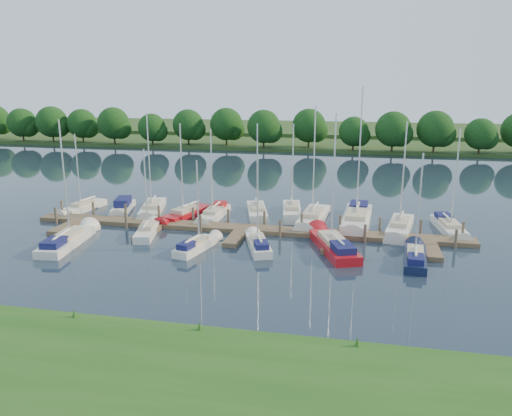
% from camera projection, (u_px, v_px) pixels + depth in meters
% --- Properties ---
extents(ground, '(260.00, 260.00, 0.00)m').
position_uv_depth(ground, '(219.00, 261.00, 37.70)').
color(ground, '#1B2637').
rests_on(ground, ground).
extents(near_bank, '(90.00, 10.00, 0.50)m').
position_uv_depth(near_bank, '(121.00, 377.00, 22.46)').
color(near_bank, '#1D4E16').
rests_on(near_bank, ground).
extents(dock, '(40.00, 6.00, 0.40)m').
position_uv_depth(dock, '(241.00, 231.00, 44.59)').
color(dock, '#4A3829').
rests_on(dock, ground).
extents(mooring_pilings, '(38.24, 2.84, 2.00)m').
position_uv_depth(mooring_pilings, '(244.00, 223.00, 45.56)').
color(mooring_pilings, '#473D33').
rests_on(mooring_pilings, ground).
extents(far_shore, '(180.00, 30.00, 0.60)m').
position_uv_depth(far_shore, '(313.00, 142.00, 108.78)').
color(far_shore, '#2A451A').
rests_on(far_shore, ground).
extents(distant_hill, '(220.00, 40.00, 1.40)m').
position_uv_depth(distant_hill, '(322.00, 130.00, 132.39)').
color(distant_hill, '#314D21').
rests_on(distant_hill, ground).
extents(treeline, '(147.41, 9.41, 8.15)m').
position_uv_depth(treeline, '(303.00, 130.00, 96.48)').
color(treeline, '#38281C').
rests_on(treeline, ground).
extents(sailboat_n_0, '(2.49, 6.56, 8.36)m').
position_uv_depth(sailboat_n_0, '(83.00, 208.00, 52.32)').
color(sailboat_n_0, silver).
rests_on(sailboat_n_0, ground).
extents(motorboat, '(2.99, 6.03, 1.76)m').
position_uv_depth(motorboat, '(123.00, 208.00, 51.87)').
color(motorboat, silver).
rests_on(motorboat, ground).
extents(sailboat_n_2, '(3.73, 8.41, 10.54)m').
position_uv_depth(sailboat_n_2, '(152.00, 210.00, 51.56)').
color(sailboat_n_2, silver).
rests_on(sailboat_n_2, ground).
extents(sailboat_n_3, '(3.52, 7.58, 9.72)m').
position_uv_depth(sailboat_n_3, '(185.00, 215.00, 49.41)').
color(sailboat_n_3, '#A90F17').
rests_on(sailboat_n_3, ground).
extents(sailboat_n_4, '(1.82, 7.13, 9.15)m').
position_uv_depth(sailboat_n_4, '(214.00, 215.00, 49.56)').
color(sailboat_n_4, silver).
rests_on(sailboat_n_4, ground).
extents(sailboat_n_5, '(3.40, 7.56, 9.61)m').
position_uv_depth(sailboat_n_5, '(257.00, 213.00, 50.47)').
color(sailboat_n_5, silver).
rests_on(sailboat_n_5, ground).
extents(sailboat_n_6, '(2.70, 7.51, 9.57)m').
position_uv_depth(sailboat_n_6, '(292.00, 212.00, 50.79)').
color(sailboat_n_6, silver).
rests_on(sailboat_n_6, ground).
extents(sailboat_n_7, '(2.76, 9.10, 11.47)m').
position_uv_depth(sailboat_n_7, '(313.00, 219.00, 48.08)').
color(sailboat_n_7, silver).
rests_on(sailboat_n_7, ground).
extents(sailboat_n_8, '(3.01, 10.57, 13.26)m').
position_uv_depth(sailboat_n_8, '(356.00, 220.00, 47.66)').
color(sailboat_n_8, silver).
rests_on(sailboat_n_8, ground).
extents(sailboat_n_9, '(3.02, 8.09, 10.26)m').
position_uv_depth(sailboat_n_9, '(400.00, 228.00, 45.09)').
color(sailboat_n_9, silver).
rests_on(sailboat_n_9, ground).
extents(sailboat_n_10, '(2.54, 7.62, 9.56)m').
position_uv_depth(sailboat_n_10, '(449.00, 228.00, 45.14)').
color(sailboat_n_10, silver).
rests_on(sailboat_n_10, ground).
extents(sailboat_s_0, '(2.82, 8.47, 10.65)m').
position_uv_depth(sailboat_s_0, '(68.00, 241.00, 41.42)').
color(sailboat_s_0, silver).
rests_on(sailboat_s_0, ground).
extents(sailboat_s_1, '(2.53, 6.10, 7.95)m').
position_uv_depth(sailboat_s_1, '(148.00, 232.00, 44.03)').
color(sailboat_s_1, silver).
rests_on(sailboat_s_1, ground).
extents(sailboat_s_2, '(2.44, 5.84, 7.56)m').
position_uv_depth(sailboat_s_2, '(197.00, 246.00, 40.10)').
color(sailboat_s_2, silver).
rests_on(sailboat_s_2, ground).
extents(sailboat_s_3, '(3.15, 6.11, 7.96)m').
position_uv_depth(sailboat_s_3, '(258.00, 245.00, 40.44)').
color(sailboat_s_3, silver).
rests_on(sailboat_s_3, ground).
extents(sailboat_s_4, '(4.61, 8.79, 11.23)m').
position_uv_depth(sailboat_s_4, '(333.00, 246.00, 40.19)').
color(sailboat_s_4, '#A90F17').
rests_on(sailboat_s_4, ground).
extents(sailboat_s_5, '(2.03, 6.66, 8.49)m').
position_uv_depth(sailboat_s_5, '(415.00, 258.00, 37.52)').
color(sailboat_s_5, '#101737').
rests_on(sailboat_s_5, ground).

